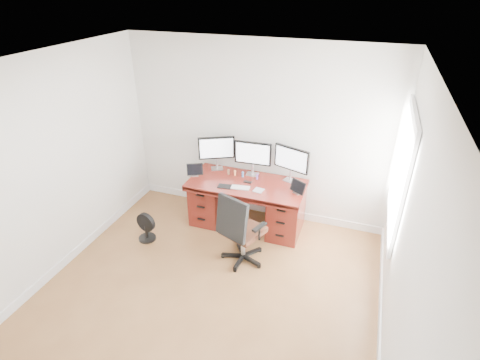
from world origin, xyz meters
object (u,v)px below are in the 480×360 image
(monitor_center, at_px, (253,154))
(keyboard, at_px, (240,188))
(office_chair, at_px, (241,240))
(floor_fan, at_px, (146,227))
(desk, at_px, (247,202))

(monitor_center, distance_m, keyboard, 0.56)
(office_chair, height_order, floor_fan, office_chair)
(office_chair, relative_size, keyboard, 3.97)
(desk, xyz_separation_m, keyboard, (-0.04, -0.21, 0.36))
(office_chair, bearing_deg, keyboard, 131.06)
(office_chair, height_order, monitor_center, monitor_center)
(keyboard, bearing_deg, office_chair, -77.88)
(desk, height_order, monitor_center, monitor_center)
(desk, distance_m, keyboard, 0.41)
(floor_fan, distance_m, monitor_center, 1.88)
(floor_fan, relative_size, keyboard, 1.63)
(desk, relative_size, keyboard, 6.45)
(office_chair, height_order, keyboard, office_chair)
(desk, bearing_deg, office_chair, -77.38)
(floor_fan, bearing_deg, office_chair, 8.91)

